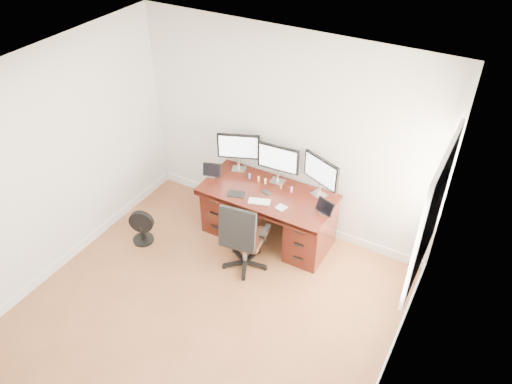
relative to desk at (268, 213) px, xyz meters
The scene contains 20 objects.
ground 1.87m from the desk, 90.00° to the right, with size 4.50×4.50×0.00m, color brown.
back_wall 1.04m from the desk, 90.00° to the left, with size 4.00×0.10×2.70m, color silver.
right_wall 2.80m from the desk, 40.79° to the right, with size 0.10×4.50×2.70m.
desk is the anchor object (origin of this frame).
office_chair 0.66m from the desk, 89.38° to the right, with size 0.61×0.61×1.02m.
floor_fan 1.67m from the desk, 147.47° to the right, with size 0.32×0.28×0.47m.
monitor_left 0.93m from the desk, 157.68° to the left, with size 0.52×0.24×0.53m.
monitor_center 0.72m from the desk, 89.98° to the left, with size 0.55×0.15×0.53m.
monitor_right 0.93m from the desk, 22.32° to the left, with size 0.52×0.25×0.53m.
tablet_left 0.92m from the desk, behind, with size 0.25×0.14×0.19m.
tablet_right 0.90m from the desk, ahead, with size 0.25×0.14×0.19m.
keyboard 0.44m from the desk, 89.14° to the right, with size 0.27×0.11×0.01m, color white.
trackpad 0.51m from the desk, 38.28° to the right, with size 0.11×0.11×0.01m, color silver.
drawing_tablet 0.54m from the desk, 141.03° to the right, with size 0.21×0.13×0.01m, color black.
phone 0.36m from the desk, 93.98° to the right, with size 0.14×0.07×0.01m, color black.
figurine_blue 0.54m from the desk, 161.12° to the left, with size 0.03×0.03×0.08m.
figurine_orange 0.46m from the desk, 150.79° to the left, with size 0.03×0.03×0.08m.
figurine_yellow 0.43m from the desk, 134.05° to the left, with size 0.03×0.03×0.08m.
figurine_brown 0.42m from the desk, 47.55° to the left, with size 0.03×0.03×0.08m.
figurine_pink 0.48m from the desk, 24.86° to the left, with size 0.03×0.03×0.08m.
Camera 1 is at (2.31, -2.63, 4.48)m, focal length 35.00 mm.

